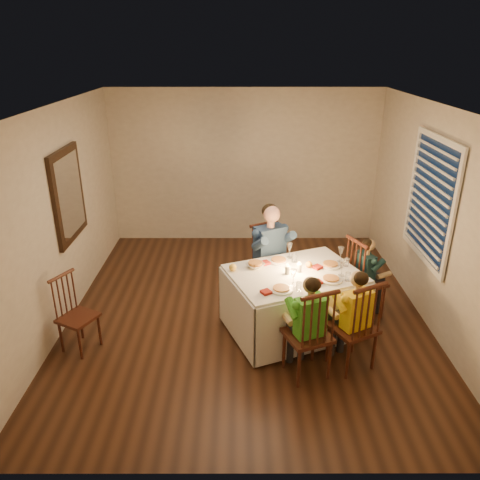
{
  "coord_description": "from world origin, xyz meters",
  "views": [
    {
      "loc": [
        -0.09,
        -5.27,
        3.25
      ],
      "look_at": [
        -0.08,
        0.15,
        0.95
      ],
      "focal_mm": 35.0,
      "sensor_mm": 36.0,
      "label": 1
    }
  ],
  "objects_px": {
    "chair_end": "(361,313)",
    "child_green": "(305,373)",
    "adult": "(269,299)",
    "child_yellow": "(349,364)",
    "chair_extra": "(83,348)",
    "chair_adult": "(269,299)",
    "dining_table": "(294,289)",
    "serving_bowl": "(255,265)",
    "chair_near_right": "(349,364)",
    "child_teal": "(361,313)",
    "chair_near_left": "(305,373)"
  },
  "relations": [
    {
      "from": "chair_near_left",
      "to": "child_green",
      "type": "height_order",
      "value": "child_green"
    },
    {
      "from": "chair_near_left",
      "to": "child_yellow",
      "type": "bearing_deg",
      "value": 174.31
    },
    {
      "from": "adult",
      "to": "child_yellow",
      "type": "distance_m",
      "value": 1.62
    },
    {
      "from": "dining_table",
      "to": "serving_bowl",
      "type": "xyz_separation_m",
      "value": [
        -0.46,
        0.14,
        0.25
      ]
    },
    {
      "from": "dining_table",
      "to": "child_teal",
      "type": "distance_m",
      "value": 1.16
    },
    {
      "from": "chair_extra",
      "to": "adult",
      "type": "height_order",
      "value": "adult"
    },
    {
      "from": "chair_end",
      "to": "child_green",
      "type": "bearing_deg",
      "value": 119.92
    },
    {
      "from": "serving_bowl",
      "to": "chair_near_left",
      "type": "bearing_deg",
      "value": -61.77
    },
    {
      "from": "chair_extra",
      "to": "child_yellow",
      "type": "relative_size",
      "value": 0.8
    },
    {
      "from": "chair_near_right",
      "to": "child_green",
      "type": "xyz_separation_m",
      "value": [
        -0.5,
        -0.14,
        0.0
      ]
    },
    {
      "from": "chair_adult",
      "to": "chair_end",
      "type": "height_order",
      "value": "same"
    },
    {
      "from": "dining_table",
      "to": "chair_extra",
      "type": "bearing_deg",
      "value": 166.72
    },
    {
      "from": "chair_end",
      "to": "child_green",
      "type": "relative_size",
      "value": 0.92
    },
    {
      "from": "dining_table",
      "to": "child_yellow",
      "type": "distance_m",
      "value": 1.04
    },
    {
      "from": "adult",
      "to": "child_green",
      "type": "height_order",
      "value": "adult"
    },
    {
      "from": "dining_table",
      "to": "chair_near_right",
      "type": "relative_size",
      "value": 1.68
    },
    {
      "from": "adult",
      "to": "serving_bowl",
      "type": "height_order",
      "value": "serving_bowl"
    },
    {
      "from": "child_teal",
      "to": "serving_bowl",
      "type": "relative_size",
      "value": 5.05
    },
    {
      "from": "chair_adult",
      "to": "chair_extra",
      "type": "relative_size",
      "value": 1.16
    },
    {
      "from": "adult",
      "to": "child_green",
      "type": "distance_m",
      "value": 1.58
    },
    {
      "from": "child_teal",
      "to": "serving_bowl",
      "type": "xyz_separation_m",
      "value": [
        -1.4,
        -0.23,
        0.81
      ]
    },
    {
      "from": "chair_near_right",
      "to": "chair_extra",
      "type": "relative_size",
      "value": 1.16
    },
    {
      "from": "dining_table",
      "to": "adult",
      "type": "height_order",
      "value": "dining_table"
    },
    {
      "from": "chair_end",
      "to": "chair_extra",
      "type": "height_order",
      "value": "chair_end"
    },
    {
      "from": "chair_near_left",
      "to": "chair_near_right",
      "type": "relative_size",
      "value": 1.0
    },
    {
      "from": "chair_near_right",
      "to": "chair_end",
      "type": "xyz_separation_m",
      "value": [
        0.39,
        1.05,
        0.0
      ]
    },
    {
      "from": "child_teal",
      "to": "dining_table",
      "type": "bearing_deg",
      "value": 88.02
    },
    {
      "from": "chair_near_right",
      "to": "serving_bowl",
      "type": "xyz_separation_m",
      "value": [
        -1.01,
        0.82,
        0.81
      ]
    },
    {
      "from": "chair_near_left",
      "to": "adult",
      "type": "relative_size",
      "value": 0.78
    },
    {
      "from": "child_yellow",
      "to": "serving_bowl",
      "type": "distance_m",
      "value": 1.53
    },
    {
      "from": "adult",
      "to": "serving_bowl",
      "type": "distance_m",
      "value": 1.03
    },
    {
      "from": "dining_table",
      "to": "child_green",
      "type": "bearing_deg",
      "value": -108.0
    },
    {
      "from": "adult",
      "to": "child_teal",
      "type": "distance_m",
      "value": 1.23
    },
    {
      "from": "chair_extra",
      "to": "child_green",
      "type": "distance_m",
      "value": 2.55
    },
    {
      "from": "adult",
      "to": "serving_bowl",
      "type": "relative_size",
      "value": 6.52
    },
    {
      "from": "chair_near_left",
      "to": "child_teal",
      "type": "distance_m",
      "value": 1.48
    },
    {
      "from": "chair_extra",
      "to": "chair_end",
      "type": "bearing_deg",
      "value": -50.08
    },
    {
      "from": "chair_end",
      "to": "serving_bowl",
      "type": "xyz_separation_m",
      "value": [
        -1.4,
        -0.23,
        0.81
      ]
    },
    {
      "from": "chair_end",
      "to": "chair_extra",
      "type": "xyz_separation_m",
      "value": [
        -3.4,
        -0.74,
        0.0
      ]
    },
    {
      "from": "chair_adult",
      "to": "chair_end",
      "type": "distance_m",
      "value": 1.23
    },
    {
      "from": "adult",
      "to": "chair_near_right",
      "type": "bearing_deg",
      "value": -89.11
    },
    {
      "from": "chair_end",
      "to": "child_teal",
      "type": "relative_size",
      "value": 1.01
    },
    {
      "from": "chair_adult",
      "to": "chair_near_left",
      "type": "distance_m",
      "value": 1.58
    },
    {
      "from": "dining_table",
      "to": "chair_extra",
      "type": "height_order",
      "value": "dining_table"
    },
    {
      "from": "chair_adult",
      "to": "dining_table",
      "type": "bearing_deg",
      "value": -100.54
    },
    {
      "from": "chair_extra",
      "to": "serving_bowl",
      "type": "xyz_separation_m",
      "value": [
        2.0,
        0.51,
        0.81
      ]
    },
    {
      "from": "serving_bowl",
      "to": "child_green",
      "type": "bearing_deg",
      "value": -61.77
    },
    {
      "from": "child_yellow",
      "to": "child_teal",
      "type": "bearing_deg",
      "value": -138.02
    },
    {
      "from": "dining_table",
      "to": "chair_extra",
      "type": "distance_m",
      "value": 2.55
    },
    {
      "from": "chair_near_left",
      "to": "child_teal",
      "type": "bearing_deg",
      "value": -148.24
    }
  ]
}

